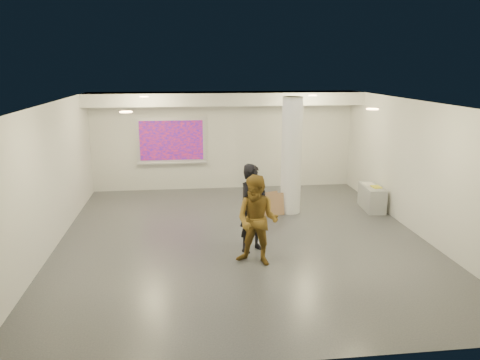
{
  "coord_description": "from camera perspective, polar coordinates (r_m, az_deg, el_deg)",
  "views": [
    {
      "loc": [
        -1.23,
        -9.72,
        3.76
      ],
      "look_at": [
        0.0,
        0.4,
        1.25
      ],
      "focal_mm": 35.0,
      "sensor_mm": 36.0,
      "label": 1
    }
  ],
  "objects": [
    {
      "name": "floor",
      "position": [
        10.49,
        0.27,
        -7.16
      ],
      "size": [
        8.0,
        9.0,
        0.01
      ],
      "primitive_type": "cube",
      "color": "#3A3C42",
      "rests_on": "ground"
    },
    {
      "name": "ceiling",
      "position": [
        9.83,
        0.29,
        9.4
      ],
      "size": [
        8.0,
        9.0,
        0.01
      ],
      "primitive_type": "cube",
      "color": "white",
      "rests_on": "floor"
    },
    {
      "name": "wall_back",
      "position": [
        14.45,
        -1.97,
        4.82
      ],
      "size": [
        8.0,
        0.01,
        3.0
      ],
      "primitive_type": "cube",
      "color": "silver",
      "rests_on": "floor"
    },
    {
      "name": "wall_front",
      "position": [
        5.82,
        5.92,
        -9.08
      ],
      "size": [
        8.0,
        0.01,
        3.0
      ],
      "primitive_type": "cube",
      "color": "silver",
      "rests_on": "floor"
    },
    {
      "name": "wall_left",
      "position": [
        10.35,
        -22.26,
        0.18
      ],
      "size": [
        0.01,
        9.0,
        3.0
      ],
      "primitive_type": "cube",
      "color": "silver",
      "rests_on": "floor"
    },
    {
      "name": "wall_right",
      "position": [
        11.27,
        20.9,
        1.34
      ],
      "size": [
        0.01,
        9.0,
        3.0
      ],
      "primitive_type": "cube",
      "color": "silver",
      "rests_on": "floor"
    },
    {
      "name": "soffit_band",
      "position": [
        13.76,
        -1.82,
        9.9
      ],
      "size": [
        8.0,
        1.1,
        0.36
      ],
      "primitive_type": "cube",
      "color": "silver",
      "rests_on": "ceiling"
    },
    {
      "name": "downlight_nw",
      "position": [
        12.28,
        -11.62,
        9.91
      ],
      "size": [
        0.22,
        0.22,
        0.02
      ],
      "primitive_type": "cylinder",
      "color": "#F2B87A",
      "rests_on": "ceiling"
    },
    {
      "name": "downlight_ne",
      "position": [
        12.72,
        8.87,
        10.15
      ],
      "size": [
        0.22,
        0.22,
        0.02
      ],
      "primitive_type": "cylinder",
      "color": "#F2B87A",
      "rests_on": "ceiling"
    },
    {
      "name": "downlight_sw",
      "position": [
        8.31,
        -13.73,
        8.07
      ],
      "size": [
        0.22,
        0.22,
        0.02
      ],
      "primitive_type": "cylinder",
      "color": "#F2B87A",
      "rests_on": "ceiling"
    },
    {
      "name": "downlight_se",
      "position": [
        8.94,
        15.83,
        8.32
      ],
      "size": [
        0.22,
        0.22,
        0.02
      ],
      "primitive_type": "cylinder",
      "color": "#F2B87A",
      "rests_on": "ceiling"
    },
    {
      "name": "column",
      "position": [
        12.05,
        6.29,
        2.94
      ],
      "size": [
        0.52,
        0.52,
        3.0
      ],
      "primitive_type": "cylinder",
      "color": "white",
      "rests_on": "floor"
    },
    {
      "name": "projection_screen",
      "position": [
        14.35,
        -8.36,
        4.73
      ],
      "size": [
        2.1,
        0.13,
        1.42
      ],
      "color": "silver",
      "rests_on": "wall_back"
    },
    {
      "name": "credenza",
      "position": [
        12.97,
        15.78,
        -2.09
      ],
      "size": [
        0.54,
        1.12,
        0.64
      ],
      "primitive_type": "cube",
      "rotation": [
        0.0,
        0.0,
        -0.08
      ],
      "color": "#949799",
      "rests_on": "floor"
    },
    {
      "name": "papers_stack",
      "position": [
        13.04,
        15.45,
        -0.49
      ],
      "size": [
        0.29,
        0.36,
        0.02
      ],
      "primitive_type": "cube",
      "rotation": [
        0.0,
        0.0,
        -0.03
      ],
      "color": "white",
      "rests_on": "credenza"
    },
    {
      "name": "postit_pad",
      "position": [
        12.8,
        16.27,
        -0.8
      ],
      "size": [
        0.22,
        0.29,
        0.03
      ],
      "primitive_type": "cube",
      "rotation": [
        0.0,
        0.0,
        0.04
      ],
      "color": "yellow",
      "rests_on": "credenza"
    },
    {
      "name": "cardboard_back",
      "position": [
        12.06,
        4.16,
        -2.96
      ],
      "size": [
        0.54,
        0.2,
        0.57
      ],
      "primitive_type": "cube",
      "rotation": [
        -0.2,
        0.0,
        0.08
      ],
      "color": "#936B49",
      "rests_on": "floor"
    },
    {
      "name": "cardboard_front",
      "position": [
        12.06,
        3.61,
        -2.9
      ],
      "size": [
        0.6,
        0.42,
        0.59
      ],
      "primitive_type": "cube",
      "rotation": [
        -0.33,
        0.0,
        0.34
      ],
      "color": "#936B49",
      "rests_on": "floor"
    },
    {
      "name": "woman",
      "position": [
        9.58,
        1.54,
        -3.43
      ],
      "size": [
        0.8,
        0.73,
        1.83
      ],
      "primitive_type": "imported",
      "rotation": [
        0.0,
        0.0,
        0.59
      ],
      "color": "black",
      "rests_on": "floor"
    },
    {
      "name": "man",
      "position": [
        8.94,
        2.12,
        -4.96
      ],
      "size": [
        1.07,
        0.99,
        1.76
      ],
      "primitive_type": "imported",
      "rotation": [
        0.0,
        0.0,
        -0.48
      ],
      "color": "brown",
      "rests_on": "floor"
    }
  ]
}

